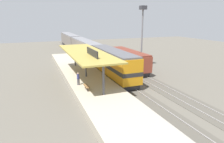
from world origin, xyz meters
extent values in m
plane|color=#5B564C|center=(2.00, 0.00, 0.00)|extent=(120.00, 120.00, 0.00)
cube|color=#4E4941|center=(0.00, 0.00, 0.02)|extent=(3.20, 110.00, 0.04)
cube|color=gray|center=(-0.72, 0.00, 0.08)|extent=(0.10, 110.00, 0.16)
cube|color=gray|center=(0.72, 0.00, 0.08)|extent=(0.10, 110.00, 0.16)
cube|color=#4E4941|center=(4.60, 0.00, 0.02)|extent=(3.20, 110.00, 0.04)
cube|color=gray|center=(3.88, 0.00, 0.08)|extent=(0.10, 110.00, 0.16)
cube|color=gray|center=(5.32, 0.00, 0.08)|extent=(0.10, 110.00, 0.16)
cube|color=#A89E89|center=(-4.60, 0.00, 0.45)|extent=(6.00, 44.00, 0.90)
cylinder|color=#47474C|center=(-4.60, -8.00, 2.70)|extent=(0.28, 0.28, 3.60)
cylinder|color=#47474C|center=(-4.60, 0.00, 2.70)|extent=(0.28, 0.28, 3.60)
cylinder|color=#47474C|center=(-4.60, 8.00, 2.70)|extent=(0.28, 0.28, 3.60)
cube|color=#A38E3D|center=(-4.60, 0.00, 4.60)|extent=(5.20, 18.00, 0.20)
cube|color=black|center=(-4.60, -3.60, 5.15)|extent=(0.12, 4.80, 0.90)
cylinder|color=#333338|center=(-6.00, -6.26, 1.11)|extent=(0.07, 0.07, 0.42)
cylinder|color=#333338|center=(-6.00, -4.96, 1.11)|extent=(0.07, 0.07, 0.42)
cube|color=brown|center=(-6.00, -5.61, 1.36)|extent=(0.44, 1.70, 0.08)
cube|color=#28282D|center=(0.00, 0.70, 0.51)|extent=(2.60, 13.60, 0.70)
cube|color=orange|center=(0.00, 0.70, 2.61)|extent=(2.90, 14.40, 3.50)
cube|color=#515156|center=(0.00, 0.70, 4.48)|extent=(2.78, 14.11, 0.24)
cube|color=#282828|center=(0.00, 0.70, 2.35)|extent=(2.93, 14.43, 0.56)
cube|color=#28282D|center=(0.00, 18.70, 0.51)|extent=(2.60, 19.20, 0.70)
cube|color=slate|center=(0.00, 18.70, 2.51)|extent=(2.90, 20.00, 3.30)
cube|color=slate|center=(0.00, 18.70, 4.28)|extent=(2.78, 19.60, 0.24)
cube|color=#28282D|center=(0.00, 39.50, 0.51)|extent=(2.60, 19.20, 0.70)
cube|color=slate|center=(0.00, 39.50, 2.51)|extent=(2.90, 20.00, 3.30)
cube|color=slate|center=(0.00, 39.50, 4.28)|extent=(2.78, 19.60, 0.24)
cube|color=#28282D|center=(4.60, 4.32, 0.51)|extent=(2.50, 11.20, 0.70)
cube|color=brown|center=(4.60, 4.32, 2.16)|extent=(2.80, 12.00, 2.60)
cube|color=maroon|center=(4.60, 4.32, 3.58)|extent=(2.69, 11.76, 0.24)
cylinder|color=slate|center=(7.80, 5.15, 5.50)|extent=(0.28, 0.28, 11.00)
cube|color=#333338|center=(7.80, 5.15, 11.35)|extent=(1.10, 1.10, 0.70)
cylinder|color=#4C4C51|center=(-6.62, -3.44, 1.32)|extent=(0.16, 0.16, 0.84)
cylinder|color=#4C4C51|center=(-6.44, -3.44, 1.32)|extent=(0.16, 0.16, 0.84)
cylinder|color=navy|center=(-6.53, -3.44, 2.06)|extent=(0.34, 0.34, 0.64)
sphere|color=tan|center=(-6.53, -3.44, 2.50)|extent=(0.23, 0.23, 0.23)
camera|label=1|loc=(-11.66, -28.42, 9.44)|focal=32.00mm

